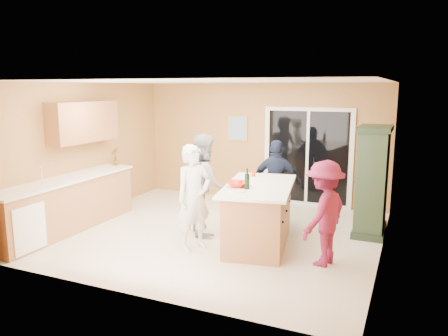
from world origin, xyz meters
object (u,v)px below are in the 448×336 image
at_px(kitchen_island, 259,217).
at_px(woman_white, 194,198).
at_px(green_hutch, 372,182).
at_px(woman_navy, 276,183).
at_px(woman_magenta, 324,213).
at_px(woman_grey, 205,184).

distance_m(kitchen_island, woman_white, 1.10).
bearing_deg(green_hutch, kitchen_island, -140.05).
height_order(woman_white, woman_navy, woman_white).
bearing_deg(kitchen_island, woman_magenta, -28.73).
bearing_deg(green_hutch, woman_white, -142.31).
xyz_separation_m(woman_white, woman_grey, (-0.21, 0.81, 0.04)).
relative_size(kitchen_island, woman_magenta, 1.35).
xyz_separation_m(woman_navy, woman_magenta, (1.16, -1.52, -0.03)).
xyz_separation_m(kitchen_island, green_hutch, (1.59, 1.33, 0.44)).
bearing_deg(woman_navy, woman_grey, 30.14).
distance_m(woman_white, woman_magenta, 1.98).
distance_m(woman_grey, woman_magenta, 2.26).
bearing_deg(woman_magenta, woman_grey, -88.93).
bearing_deg(woman_magenta, woman_white, -67.60).
height_order(kitchen_island, woman_magenta, woman_magenta).
bearing_deg(kitchen_island, woman_white, -157.14).
distance_m(green_hutch, woman_grey, 2.88).
bearing_deg(woman_white, woman_grey, 43.36).
height_order(kitchen_island, woman_grey, woman_grey).
height_order(green_hutch, woman_magenta, green_hutch).
distance_m(woman_white, woman_grey, 0.83).
relative_size(kitchen_island, woman_navy, 1.30).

